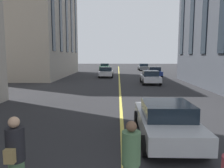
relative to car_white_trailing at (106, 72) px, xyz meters
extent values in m
cube|color=#D8C64C|center=(-9.53, -1.81, -0.70)|extent=(80.00, 0.16, 0.01)
cube|color=silver|center=(-0.05, 0.00, -0.12)|extent=(3.90, 1.75, 0.55)
cube|color=#19232D|center=(0.15, 0.00, 0.43)|extent=(1.64, 1.54, 0.55)
cylinder|color=black|center=(-1.34, -0.84, -0.40)|extent=(0.60, 0.21, 0.60)
cylinder|color=black|center=(-1.34, 0.84, -0.40)|extent=(0.60, 0.21, 0.60)
cylinder|color=black|center=(1.24, -0.84, -0.40)|extent=(0.60, 0.21, 0.60)
cylinder|color=black|center=(1.24, 0.84, -0.40)|extent=(0.60, 0.21, 0.60)
cube|color=slate|center=(14.07, -6.71, -0.10)|extent=(4.40, 1.80, 0.55)
cube|color=#19232D|center=(13.85, -6.71, 0.42)|extent=(1.85, 1.58, 0.50)
cylinder|color=black|center=(15.52, -5.84, -0.38)|extent=(0.64, 0.22, 0.64)
cylinder|color=black|center=(15.52, -7.57, -0.38)|extent=(0.64, 0.22, 0.64)
cylinder|color=black|center=(12.61, -5.84, -0.38)|extent=(0.64, 0.22, 0.64)
cylinder|color=black|center=(12.61, -7.57, -0.38)|extent=(0.64, 0.22, 0.64)
cube|color=#B7BABF|center=(-22.78, -3.32, -0.10)|extent=(4.40, 1.80, 0.55)
cube|color=#19232D|center=(-23.00, -3.32, 0.42)|extent=(1.85, 1.58, 0.50)
cylinder|color=black|center=(-21.33, -2.46, -0.38)|extent=(0.64, 0.22, 0.64)
cylinder|color=black|center=(-21.33, -4.18, -0.38)|extent=(0.64, 0.22, 0.64)
cylinder|color=black|center=(-24.23, -2.46, -0.38)|extent=(0.64, 0.22, 0.64)
cylinder|color=black|center=(-24.23, -4.18, -0.38)|extent=(0.64, 0.22, 0.64)
cube|color=silver|center=(-7.14, -5.03, -0.12)|extent=(3.90, 1.75, 0.55)
cube|color=#19232D|center=(-7.34, -5.03, 0.43)|extent=(1.64, 1.54, 0.55)
cylinder|color=black|center=(-5.86, -4.19, -0.40)|extent=(0.60, 0.21, 0.60)
cylinder|color=black|center=(-5.86, -5.87, -0.40)|extent=(0.60, 0.21, 0.60)
cylinder|color=black|center=(-8.43, -4.19, -0.40)|extent=(0.60, 0.21, 0.60)
cylinder|color=black|center=(-8.43, -5.87, -0.40)|extent=(0.60, 0.21, 0.60)
cube|color=#1E6038|center=(14.28, 1.04, -0.10)|extent=(4.40, 1.80, 0.55)
cube|color=#19232D|center=(14.50, 1.04, 0.42)|extent=(1.85, 1.58, 0.50)
cylinder|color=black|center=(12.83, 0.17, -0.38)|extent=(0.64, 0.22, 0.64)
cylinder|color=black|center=(12.83, 1.90, -0.38)|extent=(0.64, 0.22, 0.64)
cylinder|color=black|center=(15.74, 0.17, -0.38)|extent=(0.64, 0.22, 0.64)
cylinder|color=black|center=(15.74, 1.90, -0.38)|extent=(0.64, 0.22, 0.64)
cube|color=navy|center=(0.72, -6.71, -0.12)|extent=(3.90, 1.75, 0.55)
cube|color=#19232D|center=(0.53, -6.71, 0.43)|extent=(1.64, 1.54, 0.55)
cylinder|color=black|center=(2.01, -5.87, -0.40)|extent=(0.60, 0.21, 0.60)
cylinder|color=black|center=(2.01, -7.55, -0.40)|extent=(0.60, 0.21, 0.60)
cylinder|color=black|center=(-0.56, -5.87, -0.40)|extent=(0.60, 0.21, 0.60)
cylinder|color=black|center=(-0.56, -7.55, -0.40)|extent=(0.60, 0.21, 0.60)
cylinder|color=#4C724C|center=(-26.26, -1.90, 0.43)|extent=(0.38, 0.38, 0.68)
sphere|color=brown|center=(-26.26, -1.90, 0.88)|extent=(0.22, 0.22, 0.22)
cylinder|color=black|center=(-26.23, 0.46, 0.47)|extent=(0.38, 0.38, 0.70)
sphere|color=tan|center=(-26.23, 0.46, 0.94)|extent=(0.23, 0.23, 0.23)
cube|color=#997F4C|center=(-26.48, 0.46, 0.33)|extent=(0.12, 0.20, 0.28)
camera|label=1|loc=(-30.51, -1.62, 2.27)|focal=35.64mm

